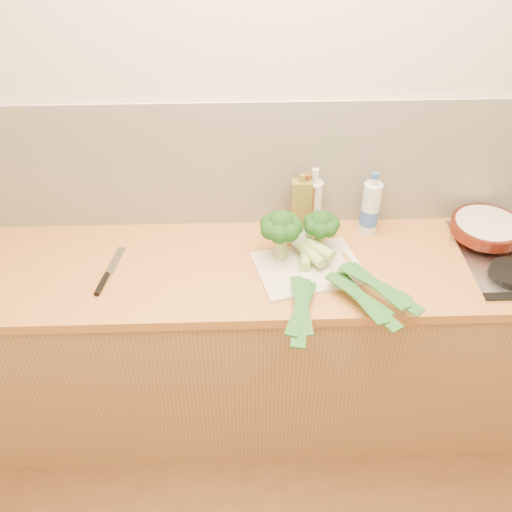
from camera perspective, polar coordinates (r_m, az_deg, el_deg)
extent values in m
plane|color=beige|center=(2.26, 1.98, 12.03)|extent=(3.50, 0.00, 3.50)
cube|color=silver|center=(2.31, 1.92, 9.04)|extent=(3.20, 0.02, 0.54)
cube|color=#A87846|center=(2.55, 1.97, -8.96)|extent=(3.20, 0.60, 0.86)
cube|color=#D4843E|center=(2.23, 2.22, -1.15)|extent=(3.20, 0.62, 0.04)
cylinder|color=black|center=(2.34, 24.22, -1.62)|extent=(0.17, 0.17, 0.03)
cylinder|color=black|center=(2.51, 22.29, 1.91)|extent=(0.17, 0.17, 0.03)
cube|color=beige|center=(2.20, 5.29, -1.20)|extent=(0.45, 0.37, 0.01)
cylinder|color=#8CA45F|center=(2.20, 2.46, 0.92)|extent=(0.05, 0.05, 0.10)
sphere|color=#14370F|center=(2.14, 2.54, 3.30)|extent=(0.10, 0.10, 0.10)
sphere|color=#14370F|center=(2.15, 3.76, 2.96)|extent=(0.08, 0.08, 0.08)
sphere|color=#14370F|center=(2.18, 3.22, 3.50)|extent=(0.08, 0.08, 0.08)
sphere|color=#14370F|center=(2.18, 2.18, 3.62)|extent=(0.08, 0.08, 0.08)
sphere|color=#14370F|center=(2.16, 1.40, 3.22)|extent=(0.08, 0.08, 0.08)
sphere|color=#14370F|center=(2.13, 1.46, 2.60)|extent=(0.08, 0.08, 0.08)
sphere|color=#14370F|center=(2.11, 2.34, 2.22)|extent=(0.08, 0.08, 0.08)
sphere|color=#14370F|center=(2.12, 3.37, 2.38)|extent=(0.08, 0.08, 0.08)
cylinder|color=#8CA45F|center=(2.26, 6.41, 1.50)|extent=(0.04, 0.04, 0.08)
sphere|color=#14370F|center=(2.21, 6.58, 3.47)|extent=(0.09, 0.09, 0.09)
sphere|color=#14370F|center=(2.22, 7.58, 3.17)|extent=(0.07, 0.07, 0.07)
sphere|color=#14370F|center=(2.24, 7.08, 3.63)|extent=(0.07, 0.07, 0.07)
sphere|color=#14370F|center=(2.24, 6.20, 3.73)|extent=(0.07, 0.07, 0.07)
sphere|color=#14370F|center=(2.22, 5.57, 3.41)|extent=(0.07, 0.07, 0.07)
sphere|color=#14370F|center=(2.20, 5.67, 2.88)|extent=(0.07, 0.07, 0.07)
sphere|color=#14370F|center=(2.18, 6.44, 2.56)|extent=(0.07, 0.07, 0.07)
sphere|color=#14370F|center=(2.19, 7.30, 2.69)|extent=(0.07, 0.07, 0.07)
cylinder|color=white|center=(2.31, 5.16, 1.91)|extent=(0.06, 0.12, 0.04)
cylinder|color=#91C160|center=(2.21, 5.00, 0.03)|extent=(0.06, 0.15, 0.04)
cube|color=#1B4B1A|center=(1.99, 4.55, -5.16)|extent=(0.14, 0.30, 0.02)
cube|color=#1B4B1A|center=(1.98, 4.51, -5.52)|extent=(0.10, 0.34, 0.01)
cube|color=#1B4B1A|center=(2.00, 4.57, -4.88)|extent=(0.06, 0.28, 0.02)
cylinder|color=white|center=(2.26, 3.79, 1.67)|extent=(0.09, 0.11, 0.04)
cylinder|color=#91C160|center=(2.19, 5.56, 0.12)|extent=(0.10, 0.14, 0.04)
cube|color=#1B4B1A|center=(2.03, 10.39, -4.08)|extent=(0.15, 0.30, 0.02)
cube|color=#1B4B1A|center=(2.02, 10.77, -4.36)|extent=(0.22, 0.32, 0.01)
cube|color=#1B4B1A|center=(2.03, 10.22, -3.84)|extent=(0.22, 0.24, 0.02)
cylinder|color=white|center=(2.25, 4.32, 2.07)|extent=(0.10, 0.11, 0.04)
cylinder|color=#91C160|center=(2.19, 6.38, 0.74)|extent=(0.11, 0.13, 0.04)
cube|color=#1B4B1A|center=(2.06, 11.99, -2.88)|extent=(0.18, 0.28, 0.02)
cube|color=#1B4B1A|center=(2.05, 12.42, -3.11)|extent=(0.25, 0.30, 0.01)
cube|color=#1B4B1A|center=(2.06, 11.79, -2.66)|extent=(0.24, 0.21, 0.02)
cube|color=silver|center=(2.30, -13.90, -0.50)|extent=(0.06, 0.18, 0.00)
cylinder|color=black|center=(2.19, -15.16, -2.71)|extent=(0.04, 0.12, 0.02)
cylinder|color=#4A150C|center=(2.49, 22.08, 2.66)|extent=(0.29, 0.29, 0.05)
cylinder|color=beige|center=(2.47, 22.21, 3.11)|extent=(0.25, 0.25, 0.00)
cube|color=olive|center=(2.32, 4.51, 4.81)|extent=(0.08, 0.05, 0.25)
cylinder|color=olive|center=(2.24, 4.69, 7.77)|extent=(0.02, 0.02, 0.03)
cylinder|color=silver|center=(2.36, 5.72, 5.03)|extent=(0.07, 0.07, 0.22)
cylinder|color=silver|center=(2.28, 5.95, 7.97)|extent=(0.03, 0.03, 0.06)
cylinder|color=brown|center=(2.34, 5.06, 4.72)|extent=(0.06, 0.06, 0.22)
cylinder|color=brown|center=(2.27, 5.25, 7.56)|extent=(0.03, 0.03, 0.05)
cylinder|color=silver|center=(2.36, 11.35, 4.64)|extent=(0.08, 0.08, 0.23)
cylinder|color=silver|center=(2.30, 11.76, 7.35)|extent=(0.03, 0.03, 0.03)
cylinder|color=#2D55AC|center=(2.38, 11.25, 3.95)|extent=(0.08, 0.08, 0.07)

